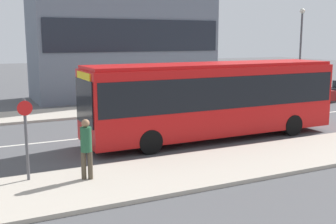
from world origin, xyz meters
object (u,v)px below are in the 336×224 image
at_px(pedestrian_near_stop, 86,145).
at_px(street_lamp, 301,43).
at_px(bus_stop_sign, 26,133).
at_px(parked_car_0, 301,94).
at_px(city_bus, 213,96).

height_order(pedestrian_near_stop, street_lamp, street_lamp).
bearing_deg(bus_stop_sign, street_lamp, 26.82).
height_order(parked_car_0, pedestrian_near_stop, pedestrian_near_stop).
bearing_deg(city_bus, parked_car_0, 31.48).
distance_m(parked_car_0, street_lamp, 4.13).
relative_size(city_bus, parked_car_0, 2.47).
bearing_deg(pedestrian_near_stop, parked_car_0, 54.50).
distance_m(pedestrian_near_stop, street_lamp, 21.94).
bearing_deg(street_lamp, city_bus, -147.70).
relative_size(city_bus, bus_stop_sign, 4.60).
distance_m(city_bus, parked_car_0, 12.31).
relative_size(city_bus, street_lamp, 1.81).
height_order(parked_car_0, street_lamp, street_lamp).
height_order(city_bus, street_lamp, street_lamp).
bearing_deg(street_lamp, parked_car_0, -128.44).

